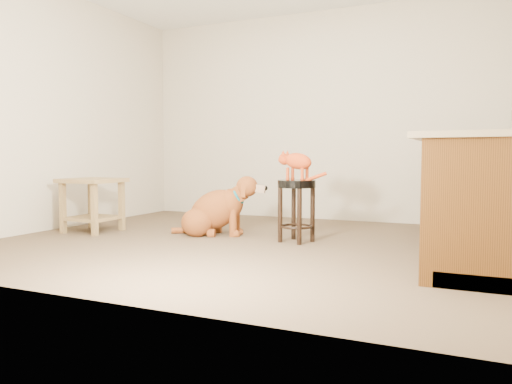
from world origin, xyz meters
The scene contains 8 objects.
floor centered at (0.00, 0.00, 0.00)m, with size 4.50×4.00×0.01m, color #4E3D2B.
room_shell centered at (0.00, 0.00, 1.68)m, with size 4.54×4.04×2.62m.
cabinet_run centered at (1.94, 0.30, 0.44)m, with size 0.70×2.56×0.94m.
padded_stool centered at (0.43, 0.25, 0.41)m, with size 0.36×0.36×0.58m.
wood_stool centered at (1.82, 1.59, 0.39)m, with size 0.45×0.45×0.76m.
side_table centered at (-1.74, -0.04, 0.37)m, with size 0.55×0.55×0.56m.
golden_retriever centered at (-0.46, 0.31, 0.24)m, with size 0.98×0.57×0.64m.
tabby_kitten centered at (0.42, 0.25, 0.74)m, with size 0.49×0.21×0.30m.
Camera 1 is at (1.98, -4.08, 0.78)m, focal length 35.00 mm.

